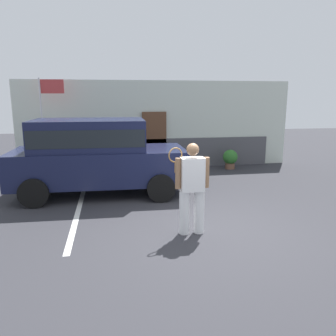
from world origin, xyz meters
TOP-DOWN VIEW (x-y plane):
  - ground_plane at (0.00, 0.00)m, footprint 40.00×40.00m
  - parking_stripe_0 at (-2.61, 1.50)m, footprint 0.12×4.40m
  - house_frontage at (-0.00, 6.41)m, footprint 10.21×0.40m
  - parked_suv at (-2.21, 3.01)m, footprint 4.65×2.26m
  - tennis_player_man at (-0.30, -0.09)m, footprint 0.80×0.28m
  - potted_plant_by_porch at (2.58, 5.55)m, footprint 0.54×0.54m
  - flag_pole at (-3.84, 5.62)m, footprint 0.80×0.09m

SIDE VIEW (x-z plane):
  - ground_plane at x=0.00m, z-range 0.00..0.00m
  - parking_stripe_0 at x=-2.61m, z-range 0.00..0.01m
  - potted_plant_by_porch at x=2.58m, z-range 0.04..0.76m
  - tennis_player_man at x=-0.30m, z-range 0.04..1.83m
  - parked_suv at x=-2.21m, z-range 0.12..2.17m
  - house_frontage at x=0.00m, z-range -0.10..3.13m
  - flag_pole at x=-3.84m, z-range 0.61..3.86m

